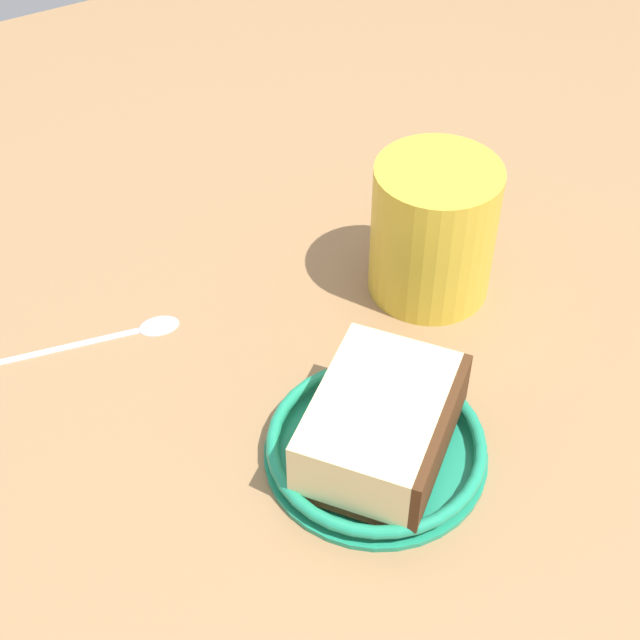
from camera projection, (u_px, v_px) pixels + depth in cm
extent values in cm
cube|color=#936D47|center=(388.00, 398.00, 64.81)|extent=(132.23, 132.23, 2.64)
cylinder|color=#1E8C66|center=(376.00, 451.00, 59.35)|extent=(14.32, 14.32, 0.82)
torus|color=#1E8C66|center=(376.00, 443.00, 58.77)|extent=(14.01, 14.01, 0.83)
cube|color=#472814|center=(376.00, 444.00, 58.85)|extent=(12.79, 13.38, 0.60)
cube|color=beige|center=(378.00, 420.00, 57.22)|extent=(12.79, 13.38, 4.07)
cube|color=#472814|center=(441.00, 439.00, 56.16)|extent=(7.35, 9.09, 4.07)
cylinder|color=gold|center=(433.00, 231.00, 67.50)|extent=(9.13, 9.13, 10.66)
cylinder|color=#47230F|center=(438.00, 184.00, 64.58)|extent=(8.03, 8.03, 0.40)
torus|color=gold|center=(450.00, 195.00, 70.55)|extent=(4.60, 5.32, 5.87)
ellipsoid|color=silver|center=(158.00, 322.00, 67.72)|extent=(2.56, 3.34, 0.80)
cylinder|color=silver|center=(70.00, 344.00, 66.35)|extent=(2.48, 9.80, 0.50)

